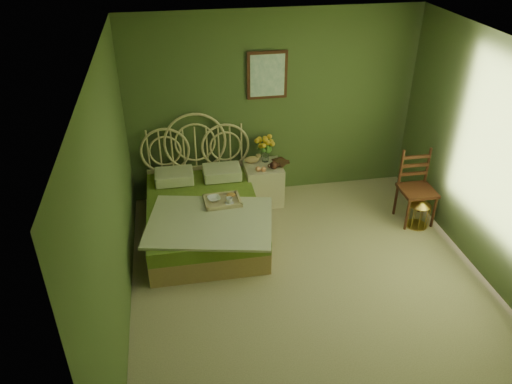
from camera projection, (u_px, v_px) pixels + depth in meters
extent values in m
plane|color=tan|center=(312.00, 288.00, 5.60)|extent=(4.50, 4.50, 0.00)
plane|color=silver|center=(330.00, 57.00, 4.27)|extent=(4.50, 4.50, 0.00)
plane|color=#45562D|center=(273.00, 106.00, 6.83)|extent=(4.00, 0.00, 4.00)
plane|color=#45562D|center=(113.00, 207.00, 4.63)|extent=(0.00, 4.50, 4.50)
plane|color=#45562D|center=(503.00, 171.00, 5.24)|extent=(0.00, 4.50, 4.50)
cube|color=#3D1C10|center=(267.00, 75.00, 6.57)|extent=(0.54, 0.03, 0.64)
cube|color=white|center=(267.00, 76.00, 6.55)|extent=(0.46, 0.01, 0.56)
cube|color=tan|center=(204.00, 226.00, 6.40)|extent=(1.38, 1.85, 0.28)
cube|color=olive|center=(203.00, 211.00, 6.28)|extent=(1.38, 1.85, 0.18)
cube|color=beige|center=(210.00, 222.00, 5.88)|extent=(1.65, 1.39, 0.03)
cube|color=beige|center=(174.00, 176.00, 6.69)|extent=(0.51, 0.37, 0.15)
cube|color=beige|center=(222.00, 172.00, 6.79)|extent=(0.51, 0.37, 0.15)
cube|color=beige|center=(222.00, 203.00, 6.24)|extent=(0.47, 0.37, 0.04)
ellipsoid|color=#B77A38|center=(231.00, 195.00, 6.31)|extent=(0.12, 0.07, 0.05)
cube|color=beige|center=(263.00, 183.00, 7.06)|extent=(0.51, 0.51, 0.57)
cylinder|color=silver|center=(265.00, 155.00, 6.98)|extent=(0.10, 0.10, 0.18)
ellipsoid|color=tan|center=(252.00, 160.00, 6.96)|extent=(0.21, 0.11, 0.10)
sphere|color=#E88F5A|center=(258.00, 169.00, 6.75)|extent=(0.07, 0.07, 0.07)
sphere|color=#E88F5A|center=(263.00, 169.00, 6.75)|extent=(0.07, 0.07, 0.07)
cube|color=#3D1C10|center=(417.00, 191.00, 6.53)|extent=(0.44, 0.44, 0.04)
cylinder|color=#3D1C10|center=(408.00, 214.00, 6.46)|extent=(0.04, 0.04, 0.46)
cylinder|color=#3D1C10|center=(434.00, 212.00, 6.52)|extent=(0.04, 0.04, 0.46)
cylinder|color=#3D1C10|center=(396.00, 200.00, 6.78)|extent=(0.04, 0.04, 0.46)
cylinder|color=#3D1C10|center=(421.00, 197.00, 6.83)|extent=(0.04, 0.04, 0.46)
cube|color=#3D1C10|center=(414.00, 167.00, 6.55)|extent=(0.37, 0.05, 0.51)
cylinder|color=gold|center=(416.00, 225.00, 6.66)|extent=(0.28, 0.28, 0.01)
cylinder|color=gold|center=(418.00, 215.00, 6.58)|extent=(0.28, 0.28, 0.32)
cone|color=gold|center=(421.00, 201.00, 6.47)|extent=(0.28, 0.28, 0.11)
imported|color=#381E0F|center=(276.00, 163.00, 6.95)|extent=(0.24, 0.27, 0.02)
imported|color=#472819|center=(276.00, 162.00, 6.94)|extent=(0.27, 0.28, 0.02)
imported|color=white|center=(214.00, 199.00, 6.24)|extent=(0.19, 0.19, 0.04)
imported|color=white|center=(229.00, 201.00, 6.17)|extent=(0.11, 0.11, 0.08)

